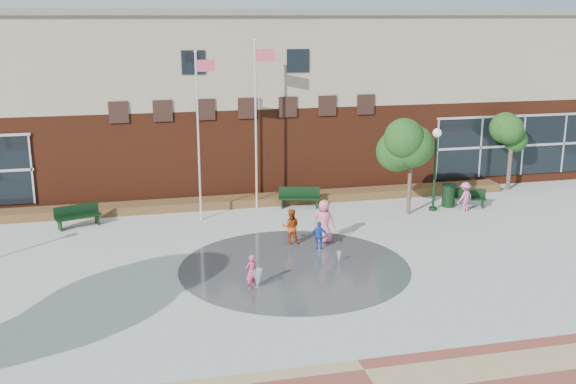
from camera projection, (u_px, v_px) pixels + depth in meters
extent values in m
plane|color=#666056|center=(317.00, 301.00, 21.70)|extent=(120.00, 120.00, 0.00)
cube|color=#A8A8A0|center=(288.00, 258.00, 25.46)|extent=(46.00, 18.00, 0.01)
cylinder|color=#383A3D|center=(294.00, 268.00, 24.52)|extent=(8.40, 8.40, 0.01)
cube|color=#552211|center=(232.00, 138.00, 37.58)|extent=(44.00, 10.00, 4.50)
cube|color=gray|center=(230.00, 56.00, 36.44)|extent=(44.00, 10.00, 4.50)
cube|color=slate|center=(230.00, 12.00, 35.85)|extent=(44.40, 10.40, 0.30)
cube|color=black|center=(522.00, 145.00, 36.25)|extent=(10.00, 0.12, 3.19)
cube|color=black|center=(193.00, 62.00, 31.14)|extent=(1.10, 0.10, 1.10)
cube|color=black|center=(298.00, 61.00, 32.26)|extent=(1.10, 0.10, 1.10)
cube|color=maroon|center=(252.00, 205.00, 32.61)|extent=(26.00, 1.20, 0.40)
cylinder|color=white|center=(198.00, 139.00, 29.26)|extent=(0.09, 0.09, 7.38)
sphere|color=white|center=(195.00, 52.00, 28.31)|extent=(0.14, 0.14, 0.14)
cube|color=#BD3B53|center=(205.00, 66.00, 28.47)|extent=(0.80, 0.18, 0.49)
cylinder|color=white|center=(256.00, 127.00, 31.08)|extent=(0.10, 0.10, 7.77)
sphere|color=white|center=(255.00, 40.00, 30.08)|extent=(0.16, 0.16, 0.16)
cube|color=#BD3B53|center=(265.00, 55.00, 30.22)|extent=(0.86, 0.28, 0.55)
cylinder|color=black|center=(435.00, 174.00, 31.23)|extent=(0.12, 0.12, 3.51)
cylinder|color=black|center=(433.00, 209.00, 31.66)|extent=(0.37, 0.37, 0.17)
sphere|color=silver|center=(437.00, 133.00, 30.74)|extent=(0.41, 0.41, 0.41)
cube|color=black|center=(78.00, 217.00, 29.03)|extent=(2.01, 1.19, 0.06)
cube|color=black|center=(76.00, 210.00, 29.16)|extent=(1.84, 0.73, 0.49)
cube|color=black|center=(299.00, 198.00, 31.98)|extent=(2.04, 1.00, 0.07)
cube|color=black|center=(299.00, 192.00, 32.14)|extent=(1.92, 0.53, 0.49)
cube|color=black|center=(467.00, 198.00, 32.11)|extent=(1.80, 1.11, 0.06)
cube|color=black|center=(467.00, 193.00, 32.26)|extent=(1.64, 0.71, 0.44)
cylinder|color=black|center=(449.00, 196.00, 32.18)|extent=(0.63, 0.63, 1.05)
cylinder|color=black|center=(449.00, 185.00, 32.04)|extent=(0.67, 0.67, 0.06)
cylinder|color=#45352C|center=(409.00, 186.00, 30.78)|extent=(0.18, 0.18, 2.67)
cylinder|color=#45352C|center=(509.00, 167.00, 35.13)|extent=(0.22, 0.22, 2.50)
cone|color=white|center=(257.00, 290.00, 22.55)|extent=(0.35, 0.35, 0.68)
cone|color=white|center=(339.00, 263.00, 24.95)|extent=(0.19, 0.19, 0.42)
imported|color=#D23F61|center=(251.00, 272.00, 22.42)|extent=(0.52, 0.44, 1.23)
imported|color=#AF3B11|center=(291.00, 227.00, 26.81)|extent=(0.84, 0.73, 1.48)
imported|color=#ED6683|center=(324.00, 221.00, 27.02)|extent=(1.02, 0.85, 1.78)
imported|color=#1848AD|center=(319.00, 236.00, 26.22)|extent=(0.74, 0.53, 1.16)
imported|color=#E05B9C|center=(465.00, 197.00, 31.28)|extent=(1.06, 0.86, 1.43)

